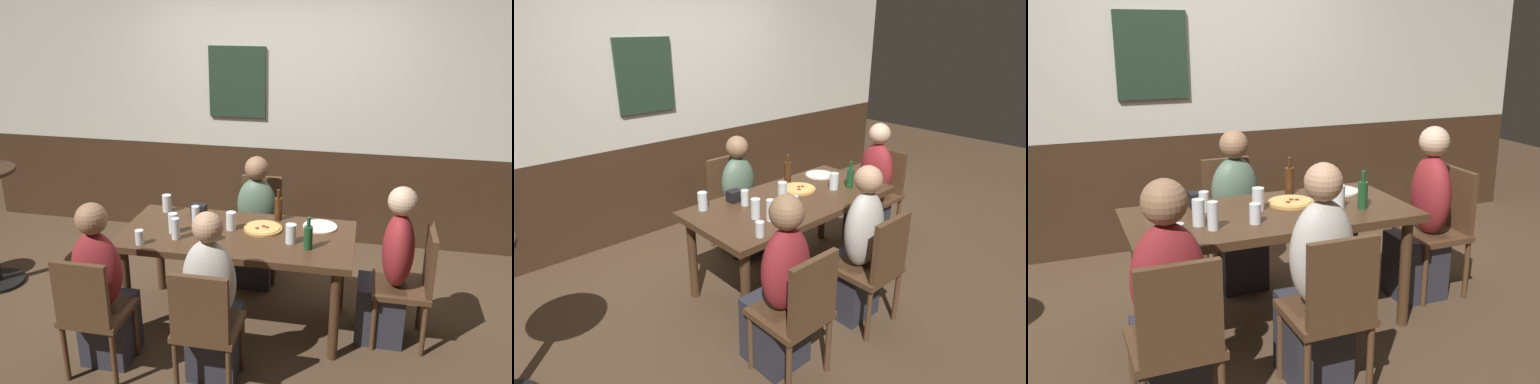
{
  "view_description": "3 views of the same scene",
  "coord_description": "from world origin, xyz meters",
  "views": [
    {
      "loc": [
        0.89,
        -3.49,
        2.38
      ],
      "look_at": [
        0.13,
        0.07,
        1.05
      ],
      "focal_mm": 37.59,
      "sensor_mm": 36.0,
      "label": 1
    },
    {
      "loc": [
        -2.28,
        -2.26,
        2.05
      ],
      "look_at": [
        -0.2,
        0.05,
        0.83
      ],
      "focal_mm": 30.2,
      "sensor_mm": 36.0,
      "label": 2
    },
    {
      "loc": [
        -1.17,
        -3.07,
        1.78
      ],
      "look_at": [
        0.06,
        -0.06,
        0.87
      ],
      "focal_mm": 40.39,
      "sensor_mm": 36.0,
      "label": 3
    }
  ],
  "objects": [
    {
      "name": "pizza",
      "position": [
        0.18,
        0.1,
        0.75
      ],
      "size": [
        0.29,
        0.29,
        0.03
      ],
      "color": "tan",
      "rests_on": "dining_table"
    },
    {
      "name": "tumbler_short",
      "position": [
        -0.46,
        -0.09,
        0.81
      ],
      "size": [
        0.07,
        0.07,
        0.15
      ],
      "color": "silver",
      "rests_on": "dining_table"
    },
    {
      "name": "chair_mid_far",
      "position": [
        0.0,
        0.82,
        0.5
      ],
      "size": [
        0.4,
        0.4,
        0.88
      ],
      "color": "#513521",
      "rests_on": "ground_plane"
    },
    {
      "name": "ground_plane",
      "position": [
        0.0,
        0.0,
        0.0
      ],
      "size": [
        12.0,
        12.0,
        0.0
      ],
      "primitive_type": "plane",
      "color": "#4C3826"
    },
    {
      "name": "person_mid_far",
      "position": [
        -0.0,
        0.66,
        0.48
      ],
      "size": [
        0.34,
        0.37,
        1.12
      ],
      "color": "#2D2D38",
      "rests_on": "ground_plane"
    },
    {
      "name": "pint_glass_amber",
      "position": [
        -0.37,
        0.15,
        0.8
      ],
      "size": [
        0.06,
        0.06,
        0.12
      ],
      "color": "silver",
      "rests_on": "dining_table"
    },
    {
      "name": "beer_bottle_brown",
      "position": [
        0.26,
        0.31,
        0.84
      ],
      "size": [
        0.06,
        0.06,
        0.25
      ],
      "color": "#42230F",
      "rests_on": "dining_table"
    },
    {
      "name": "person_left_near",
      "position": [
        -0.75,
        -0.66,
        0.5
      ],
      "size": [
        0.34,
        0.37,
        1.18
      ],
      "color": "#2D2D38",
      "rests_on": "ground_plane"
    },
    {
      "name": "highball_clear",
      "position": [
        -0.06,
        0.05,
        0.8
      ],
      "size": [
        0.07,
        0.07,
        0.14
      ],
      "color": "silver",
      "rests_on": "dining_table"
    },
    {
      "name": "plate_white_large",
      "position": [
        0.59,
        0.23,
        0.75
      ],
      "size": [
        0.26,
        0.26,
        0.01
      ],
      "primitive_type": "cylinder",
      "color": "white",
      "rests_on": "dining_table"
    },
    {
      "name": "chair_head_east",
      "position": [
        1.27,
        0.0,
        0.5
      ],
      "size": [
        0.4,
        0.4,
        0.88
      ],
      "color": "#513521",
      "rests_on": "ground_plane"
    },
    {
      "name": "beer_bottle_green",
      "position": [
        0.54,
        -0.15,
        0.83
      ],
      "size": [
        0.06,
        0.06,
        0.23
      ],
      "color": "#194723",
      "rests_on": "dining_table"
    },
    {
      "name": "wall_back",
      "position": [
        -0.0,
        1.65,
        1.3
      ],
      "size": [
        6.4,
        0.13,
        2.6
      ],
      "color": "#3D2819",
      "rests_on": "ground_plane"
    },
    {
      "name": "chair_left_near",
      "position": [
        -0.75,
        -0.82,
        0.5
      ],
      "size": [
        0.4,
        0.4,
        0.88
      ],
      "color": "#513521",
      "rests_on": "ground_plane"
    },
    {
      "name": "person_head_east",
      "position": [
        1.11,
        0.0,
        0.5
      ],
      "size": [
        0.37,
        0.34,
        1.18
      ],
      "color": "#2D2D38",
      "rests_on": "ground_plane"
    },
    {
      "name": "person_mid_near",
      "position": [
        0.0,
        -0.66,
        0.5
      ],
      "size": [
        0.34,
        0.37,
        1.19
      ],
      "color": "#2D2D38",
      "rests_on": "ground_plane"
    },
    {
      "name": "pint_glass_pale",
      "position": [
        -0.16,
        -0.18,
        0.79
      ],
      "size": [
        0.07,
        0.07,
        0.12
      ],
      "color": "silver",
      "rests_on": "dining_table"
    },
    {
      "name": "beer_glass_tall",
      "position": [
        -0.66,
        0.3,
        0.8
      ],
      "size": [
        0.07,
        0.07,
        0.14
      ],
      "color": "silver",
      "rests_on": "dining_table"
    },
    {
      "name": "dining_table",
      "position": [
        0.0,
        0.0,
        0.65
      ],
      "size": [
        1.71,
        0.81,
        0.74
      ],
      "color": "#472D1C",
      "rests_on": "ground_plane"
    },
    {
      "name": "pint_glass_stout",
      "position": [
        -0.62,
        -0.32,
        0.79
      ],
      "size": [
        0.06,
        0.06,
        0.11
      ],
      "color": "silver",
      "rests_on": "dining_table"
    },
    {
      "name": "condiment_caddy",
      "position": [
        -0.38,
        0.27,
        0.79
      ],
      "size": [
        0.11,
        0.09,
        0.09
      ],
      "primitive_type": "cube",
      "color": "black",
      "rests_on": "dining_table"
    },
    {
      "name": "chair_mid_near",
      "position": [
        0.0,
        -0.82,
        0.5
      ],
      "size": [
        0.4,
        0.4,
        0.88
      ],
      "color": "#513521",
      "rests_on": "ground_plane"
    },
    {
      "name": "beer_glass_half",
      "position": [
        -0.41,
        -0.19,
        0.81
      ],
      "size": [
        0.06,
        0.06,
        0.16
      ],
      "color": "silver",
      "rests_on": "dining_table"
    },
    {
      "name": "tumbler_water",
      "position": [
        0.41,
        -0.08,
        0.8
      ],
      "size": [
        0.08,
        0.08,
        0.14
      ],
      "color": "silver",
      "rests_on": "dining_table"
    }
  ]
}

